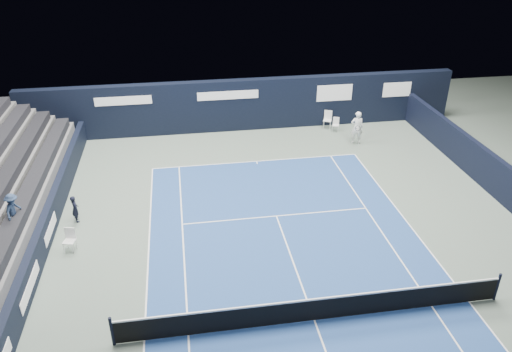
{
  "coord_description": "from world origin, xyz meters",
  "views": [
    {
      "loc": [
        -3.84,
        -11.73,
        11.9
      ],
      "look_at": [
        -0.68,
        7.85,
        1.3
      ],
      "focal_mm": 35.0,
      "sensor_mm": 36.0,
      "label": 1
    }
  ],
  "objects_px": {
    "line_judge_chair": "(70,238)",
    "tennis_player": "(357,127)",
    "tennis_net": "(315,309)",
    "folding_chair_back_b": "(328,118)",
    "folding_chair_back_a": "(336,122)"
  },
  "relations": [
    {
      "from": "folding_chair_back_a",
      "to": "tennis_player",
      "type": "xyz_separation_m",
      "value": [
        0.6,
        -1.94,
        0.39
      ]
    },
    {
      "from": "folding_chair_back_a",
      "to": "folding_chair_back_b",
      "type": "height_order",
      "value": "folding_chair_back_b"
    },
    {
      "from": "tennis_net",
      "to": "folding_chair_back_a",
      "type": "bearing_deg",
      "value": 70.44
    },
    {
      "from": "folding_chair_back_b",
      "to": "line_judge_chair",
      "type": "xyz_separation_m",
      "value": [
        -13.57,
        -10.56,
        -0.06
      ]
    },
    {
      "from": "tennis_net",
      "to": "folding_chair_back_b",
      "type": "bearing_deg",
      "value": 72.24
    },
    {
      "from": "folding_chair_back_a",
      "to": "folding_chair_back_b",
      "type": "bearing_deg",
      "value": 140.63
    },
    {
      "from": "line_judge_chair",
      "to": "tennis_player",
      "type": "xyz_separation_m",
      "value": [
        14.52,
        8.04,
        0.41
      ]
    },
    {
      "from": "line_judge_chair",
      "to": "folding_chair_back_a",
      "type": "bearing_deg",
      "value": 49.21
    },
    {
      "from": "tennis_net",
      "to": "tennis_player",
      "type": "distance_m",
      "value": 14.65
    },
    {
      "from": "line_judge_chair",
      "to": "folding_chair_back_b",
      "type": "bearing_deg",
      "value": 51.46
    },
    {
      "from": "folding_chair_back_a",
      "to": "line_judge_chair",
      "type": "bearing_deg",
      "value": -124.7
    },
    {
      "from": "folding_chair_back_a",
      "to": "tennis_net",
      "type": "height_order",
      "value": "tennis_net"
    },
    {
      "from": "folding_chair_back_a",
      "to": "tennis_player",
      "type": "distance_m",
      "value": 2.07
    },
    {
      "from": "folding_chair_back_b",
      "to": "folding_chair_back_a",
      "type": "bearing_deg",
      "value": -34.83
    },
    {
      "from": "folding_chair_back_a",
      "to": "line_judge_chair",
      "type": "xyz_separation_m",
      "value": [
        -13.92,
        -9.98,
        -0.02
      ]
    }
  ]
}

